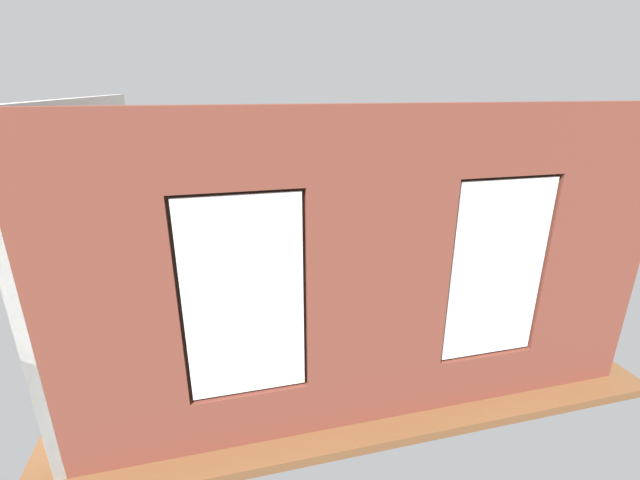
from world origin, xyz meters
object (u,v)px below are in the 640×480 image
object	(u,v)px
remote_black	(293,265)
potted_plant_foreground_right	(169,220)
coffee_table	(318,262)
potted_plant_corner_near_left	(393,209)
table_plant_small	(305,251)
potted_plant_between_couches	(475,310)
media_console	(140,298)
cup_ceramic	(318,258)
candle_jar	(326,259)
tv_flatscreen	(133,256)
couch_by_window	(361,352)
couch_left	(452,274)
potted_plant_near_tv	(172,312)
potted_plant_beside_window_right	(168,375)
potted_plant_corner_far_left	(541,305)
potted_plant_by_left_couch	(395,249)
papasan_chair	(296,231)

from	to	relation	value
remote_black	potted_plant_foreground_right	size ratio (longest dim) A/B	0.12
coffee_table	potted_plant_corner_near_left	bearing A→B (deg)	-139.58
table_plant_small	potted_plant_between_couches	world-z (taller)	potted_plant_between_couches
media_console	table_plant_small	bearing A→B (deg)	-167.46
cup_ceramic	candle_jar	xyz separation A→B (m)	(-0.12, 0.13, 0.01)
tv_flatscreen	media_console	bearing A→B (deg)	90.00
couch_by_window	couch_left	bearing A→B (deg)	-141.91
couch_left	remote_black	distance (m)	2.63
potted_plant_near_tv	potted_plant_foreground_right	world-z (taller)	potted_plant_foreground_right
potted_plant_near_tv	potted_plant_between_couches	bearing A→B (deg)	163.55
potted_plant_foreground_right	potted_plant_beside_window_right	size ratio (longest dim) A/B	1.86
coffee_table	potted_plant_between_couches	distance (m)	2.95
potted_plant_corner_far_left	potted_plant_between_couches	bearing A→B (deg)	-10.17
couch_left	tv_flatscreen	size ratio (longest dim) A/B	1.60
couch_left	cup_ceramic	xyz separation A→B (m)	(2.03, -0.96, 0.12)
remote_black	potted_plant_corner_near_left	bearing A→B (deg)	55.99
couch_left	table_plant_small	world-z (taller)	couch_left
potted_plant_corner_near_left	couch_by_window	bearing A→B (deg)	62.89
table_plant_small	potted_plant_near_tv	size ratio (longest dim) A/B	0.27
couch_by_window	potted_plant_between_couches	size ratio (longest dim) A/B	1.60
media_console	couch_left	bearing A→B (deg)	174.32
potted_plant_beside_window_right	couch_left	bearing A→B (deg)	-157.25
candle_jar	media_console	size ratio (longest dim) A/B	0.10
potted_plant_between_couches	potted_plant_foreground_right	world-z (taller)	potted_plant_foreground_right
couch_by_window	coffee_table	size ratio (longest dim) A/B	1.34
couch_left	tv_flatscreen	xyz separation A→B (m)	(4.87, -0.49, 0.61)
couch_by_window	potted_plant_near_tv	distance (m)	2.44
couch_left	table_plant_small	size ratio (longest dim) A/B	6.51
couch_left	candle_jar	bearing A→B (deg)	-110.25
candle_jar	potted_plant_beside_window_right	xyz separation A→B (m)	(2.36, 2.63, 0.01)
candle_jar	potted_plant_foreground_right	bearing A→B (deg)	-36.12
couch_left	potted_plant_by_left_couch	distance (m)	1.42
candle_jar	potted_plant_beside_window_right	world-z (taller)	potted_plant_beside_window_right
media_console	papasan_chair	xyz separation A→B (m)	(-2.76, -2.05, 0.17)
potted_plant_near_tv	potted_plant_between_couches	distance (m)	3.80
remote_black	candle_jar	bearing A→B (deg)	19.02
couch_by_window	potted_plant_corner_far_left	distance (m)	2.34
couch_by_window	media_console	world-z (taller)	couch_by_window
tv_flatscreen	potted_plant_corner_far_left	xyz separation A→B (m)	(-5.02, 2.28, -0.25)
remote_black	tv_flatscreen	size ratio (longest dim) A/B	0.15
remote_black	potted_plant_between_couches	distance (m)	3.08
media_console	papasan_chair	world-z (taller)	papasan_chair
potted_plant_between_couches	couch_by_window	bearing A→B (deg)	1.99
tv_flatscreen	cup_ceramic	bearing A→B (deg)	-170.48
couch_by_window	potted_plant_foreground_right	world-z (taller)	potted_plant_foreground_right
couch_left	media_console	size ratio (longest dim) A/B	1.56
couch_left	coffee_table	size ratio (longest dim) A/B	1.21
potted_plant_corner_near_left	potted_plant_near_tv	bearing A→B (deg)	37.20
couch_by_window	papasan_chair	distance (m)	4.23
potted_plant_corner_near_left	potted_plant_by_left_couch	size ratio (longest dim) A/B	2.12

